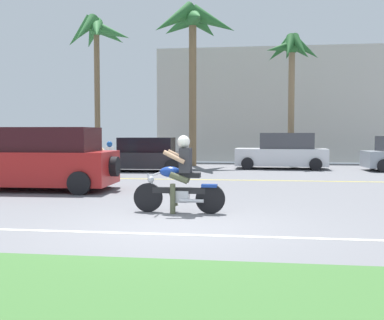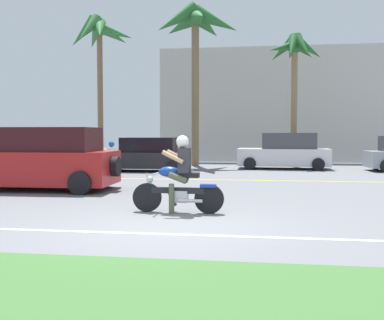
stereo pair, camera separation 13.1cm
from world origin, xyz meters
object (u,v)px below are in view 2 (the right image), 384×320
(motorcyclist_distant, at_px, (111,161))
(palm_tree_0, at_px, (196,29))
(palm_tree_2, at_px, (295,56))
(parked_car_2, at_px, (285,152))
(motorcyclist, at_px, (179,180))
(parked_car_1, at_px, (145,155))
(suv_nearby, at_px, (41,159))
(palm_tree_1, at_px, (99,39))
(parked_car_0, at_px, (32,155))

(motorcyclist_distant, bearing_deg, palm_tree_0, 68.06)
(palm_tree_2, bearing_deg, parked_car_2, -109.16)
(motorcyclist, bearing_deg, parked_car_1, 107.54)
(suv_nearby, relative_size, palm_tree_1, 0.57)
(motorcyclist, relative_size, palm_tree_1, 0.24)
(parked_car_2, height_order, palm_tree_1, palm_tree_1)
(suv_nearby, xyz_separation_m, parked_car_0, (-3.78, 6.83, -0.20))
(palm_tree_2, bearing_deg, palm_tree_1, 174.98)
(suv_nearby, height_order, palm_tree_2, palm_tree_2)
(palm_tree_1, bearing_deg, motorcyclist, -65.09)
(motorcyclist, xyz_separation_m, palm_tree_0, (-1.50, 13.80, 6.17))
(motorcyclist, relative_size, parked_car_2, 0.46)
(parked_car_1, relative_size, motorcyclist_distant, 2.99)
(palm_tree_0, distance_m, palm_tree_1, 5.43)
(suv_nearby, distance_m, motorcyclist_distant, 4.42)
(motorcyclist, bearing_deg, palm_tree_0, 96.19)
(parked_car_0, xyz_separation_m, motorcyclist_distant, (4.47, -2.48, -0.12))
(parked_car_0, height_order, motorcyclist_distant, parked_car_0)
(suv_nearby, distance_m, parked_car_1, 7.07)
(parked_car_0, distance_m, motorcyclist_distant, 5.11)
(palm_tree_2, bearing_deg, parked_car_1, -151.45)
(motorcyclist, relative_size, palm_tree_0, 0.24)
(palm_tree_1, relative_size, palm_tree_2, 1.23)
(parked_car_2, bearing_deg, suv_nearby, -129.62)
(suv_nearby, xyz_separation_m, palm_tree_0, (3.16, 10.48, 5.97))
(parked_car_2, relative_size, motorcyclist_distant, 3.13)
(suv_nearby, bearing_deg, palm_tree_0, 73.22)
(motorcyclist, height_order, palm_tree_1, palm_tree_1)
(motorcyclist, height_order, suv_nearby, suv_nearby)
(palm_tree_0, xyz_separation_m, motorcyclist_distant, (-2.47, -6.13, -6.29))
(parked_car_0, relative_size, parked_car_1, 0.94)
(palm_tree_2, relative_size, motorcyclist_distant, 4.80)
(parked_car_0, height_order, palm_tree_2, palm_tree_2)
(motorcyclist, distance_m, parked_car_1, 10.75)
(suv_nearby, xyz_separation_m, palm_tree_1, (-2.19, 11.42, 5.82))
(parked_car_0, height_order, parked_car_2, parked_car_2)
(palm_tree_2, height_order, motorcyclist_distant, palm_tree_2)
(parked_car_2, bearing_deg, parked_car_0, -168.66)
(suv_nearby, height_order, parked_car_0, suv_nearby)
(motorcyclist, distance_m, parked_car_2, 12.75)
(parked_car_0, relative_size, palm_tree_1, 0.47)
(motorcyclist, height_order, palm_tree_2, palm_tree_2)
(suv_nearby, distance_m, palm_tree_0, 12.47)
(parked_car_1, relative_size, palm_tree_2, 0.62)
(parked_car_0, height_order, parked_car_1, parked_car_1)
(parked_car_1, bearing_deg, parked_car_0, -178.95)
(motorcyclist, distance_m, parked_car_0, 13.20)
(palm_tree_2, bearing_deg, palm_tree_0, -179.53)
(palm_tree_0, bearing_deg, motorcyclist, -83.81)
(motorcyclist, distance_m, palm_tree_2, 15.01)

